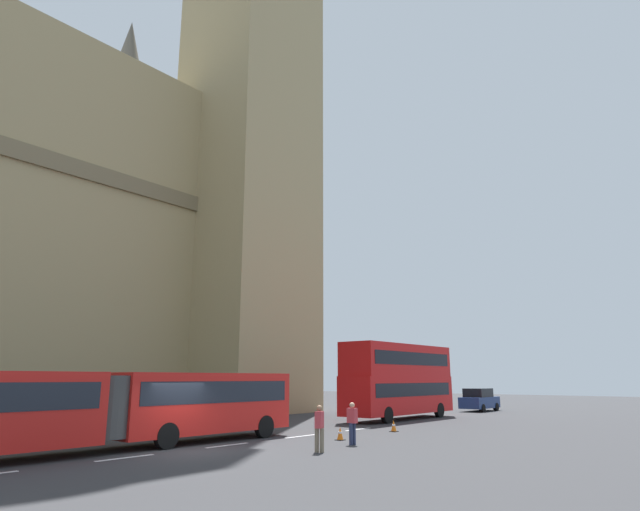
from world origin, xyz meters
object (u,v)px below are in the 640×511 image
object	(u,v)px
traffic_cone_west	(340,434)
traffic_cone_middle	(394,426)
double_decker_bus	(399,378)
pedestrian_by_kerb	(352,422)
sedan_lead	(479,400)
pedestrian_near_cones	(319,427)
articulated_bus	(102,404)

from	to	relation	value
traffic_cone_west	traffic_cone_middle	distance (m)	4.87
double_decker_bus	pedestrian_by_kerb	xyz separation A→B (m)	(-13.45, -5.83, -1.80)
traffic_cone_west	double_decker_bus	bearing A→B (deg)	19.57
sedan_lead	traffic_cone_west	world-z (taller)	sedan_lead
double_decker_bus	traffic_cone_west	size ratio (longest dim) A/B	18.26
pedestrian_near_cones	articulated_bus	bearing A→B (deg)	129.89
double_decker_bus	traffic_cone_middle	distance (m)	8.98
articulated_bus	traffic_cone_middle	bearing A→B (deg)	-16.84
traffic_cone_middle	sedan_lead	bearing A→B (deg)	11.13
traffic_cone_west	pedestrian_near_cones	world-z (taller)	pedestrian_near_cones
articulated_bus	pedestrian_near_cones	size ratio (longest dim) A/B	10.69
traffic_cone_middle	pedestrian_by_kerb	xyz separation A→B (m)	(-5.87, -1.65, 0.63)
articulated_bus	double_decker_bus	world-z (taller)	double_decker_bus
articulated_bus	pedestrian_by_kerb	bearing A→B (deg)	-36.33
sedan_lead	traffic_cone_middle	size ratio (longest dim) A/B	7.59
pedestrian_by_kerb	pedestrian_near_cones	bearing A→B (deg)	-170.78
sedan_lead	pedestrian_near_cones	distance (m)	29.06
double_decker_bus	pedestrian_by_kerb	distance (m)	14.77
articulated_bus	pedestrian_near_cones	distance (m)	8.20
sedan_lead	pedestrian_by_kerb	size ratio (longest dim) A/B	2.60
traffic_cone_west	pedestrian_by_kerb	size ratio (longest dim) A/B	0.34
double_decker_bus	pedestrian_near_cones	world-z (taller)	double_decker_bus
pedestrian_near_cones	traffic_cone_west	bearing A→B (deg)	26.51
pedestrian_near_cones	pedestrian_by_kerb	size ratio (longest dim) A/B	1.00
sedan_lead	pedestrian_by_kerb	xyz separation A→B (m)	(-25.74, -5.56, -0.00)
pedestrian_near_cones	pedestrian_by_kerb	world-z (taller)	same
traffic_cone_middle	pedestrian_by_kerb	distance (m)	6.13
sedan_lead	pedestrian_near_cones	size ratio (longest dim) A/B	2.60
double_decker_bus	sedan_lead	distance (m)	12.43
traffic_cone_middle	pedestrian_near_cones	size ratio (longest dim) A/B	0.34
traffic_cone_west	traffic_cone_middle	world-z (taller)	same
traffic_cone_middle	pedestrian_by_kerb	size ratio (longest dim) A/B	0.34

